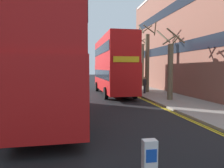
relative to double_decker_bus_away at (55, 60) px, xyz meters
name	(u,v)px	position (x,y,z in m)	size (l,w,h in m)	color
sidewalk_right	(175,100)	(8.89, 4.50, -2.96)	(4.00, 80.00, 0.14)	gray
sidewalk_left	(1,105)	(-4.11, 4.50, -2.96)	(4.00, 80.00, 0.14)	gray
kerb_line_outer	(160,106)	(6.79, 2.50, -3.03)	(0.10, 56.00, 0.01)	yellow
kerb_line_inner	(158,106)	(6.63, 2.50, -3.03)	(0.10, 56.00, 0.01)	yellow
double_decker_bus_away	(55,60)	(0.00, 0.00, 0.00)	(2.98, 10.86, 5.64)	red
double_decker_bus_oncoming	(113,64)	(4.81, 9.74, 0.00)	(2.86, 10.83, 5.64)	red
pedestrian_far	(145,85)	(7.80, 8.82, -2.04)	(0.34, 0.22, 1.62)	#2D2D38
street_tree_near	(170,69)	(8.39, 4.37, -0.45)	(1.82, 1.59, 5.48)	#6B6047
street_tree_mid	(147,61)	(8.48, 10.07, 0.39)	(1.84, 1.80, 7.09)	#6B6047
street_tree_far	(121,66)	(8.68, 23.51, -0.03)	(1.65, 1.77, 5.82)	#6B6047
street_tree_distant	(142,63)	(10.35, 17.41, 0.25)	(1.50, 1.38, 6.81)	#6B6047
townhouse_terrace_right	(222,34)	(15.89, 8.53, 3.02)	(10.08, 28.00, 12.10)	brown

